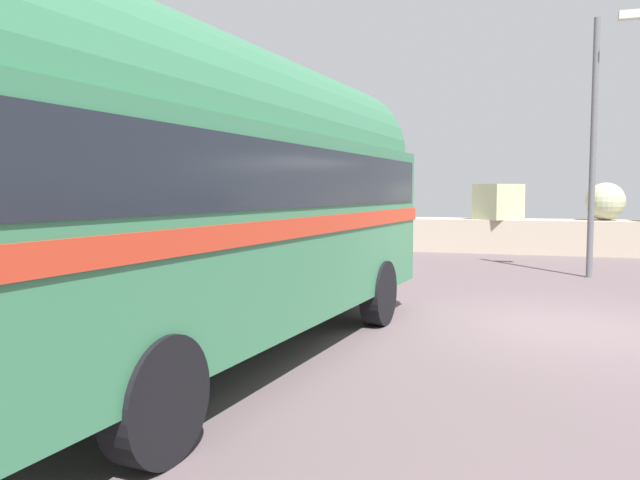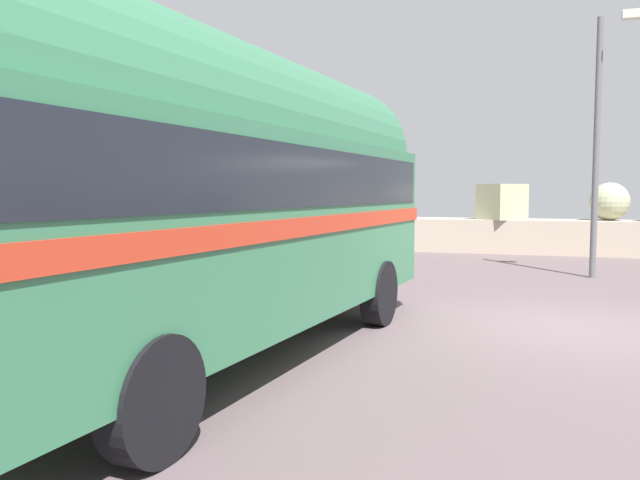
# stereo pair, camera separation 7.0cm
# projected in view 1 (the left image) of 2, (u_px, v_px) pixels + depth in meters

# --- Properties ---
(ground) EXTENTS (32.00, 26.00, 0.02)m
(ground) POSITION_uv_depth(u_px,v_px,m) (565.00, 328.00, 9.16)
(ground) COLOR #5D4E51
(breakwater) EXTENTS (31.36, 2.02, 2.30)m
(breakwater) POSITION_uv_depth(u_px,v_px,m) (541.00, 232.00, 20.30)
(breakwater) COLOR #AE9E8B
(breakwater) RESTS_ON ground
(vintage_coach) EXTENTS (3.24, 8.78, 3.70)m
(vintage_coach) POSITION_uv_depth(u_px,v_px,m) (219.00, 187.00, 7.22)
(vintage_coach) COLOR black
(vintage_coach) RESTS_ON ground
(lamp_post) EXTENTS (0.89, 0.58, 5.90)m
(lamp_post) POSITION_uv_depth(u_px,v_px,m) (598.00, 132.00, 14.21)
(lamp_post) COLOR #5B5B60
(lamp_post) RESTS_ON ground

